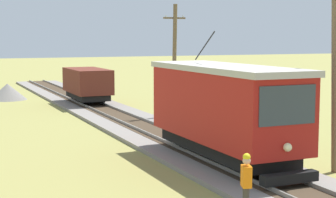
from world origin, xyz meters
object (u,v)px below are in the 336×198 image
at_px(freight_car, 87,84).
at_px(utility_pole_near_tram, 335,62).
at_px(track_worker, 246,182).
at_px(red_tram, 224,108).
at_px(utility_pole_mid, 174,60).
at_px(gravel_pile, 8,92).

height_order(freight_car, utility_pole_near_tram, utility_pole_near_tram).
height_order(utility_pole_near_tram, track_worker, utility_pole_near_tram).
xyz_separation_m(red_tram, freight_car, (-0.00, 19.76, -0.64)).
bearing_deg(freight_car, utility_pole_mid, -69.00).
distance_m(red_tram, utility_pole_mid, 12.06).
distance_m(red_tram, gravel_pile, 26.12).
relative_size(red_tram, gravel_pile, 2.89).
xyz_separation_m(gravel_pile, track_worker, (2.37, -31.21, 0.35)).
bearing_deg(gravel_pile, utility_pole_mid, -60.45).
bearing_deg(utility_pole_mid, red_tram, -105.18).
relative_size(utility_pole_near_tram, track_worker, 4.34).
bearing_deg(gravel_pile, freight_car, -50.55).
bearing_deg(freight_car, track_worker, -95.53).
bearing_deg(red_tram, utility_pole_near_tram, -37.75).
bearing_deg(track_worker, freight_car, 103.94).
relative_size(red_tram, utility_pole_mid, 1.25).
distance_m(utility_pole_near_tram, track_worker, 7.09).
xyz_separation_m(red_tram, gravel_pile, (-4.83, 25.62, -1.56)).
height_order(utility_pole_near_tram, gravel_pile, utility_pole_near_tram).
relative_size(freight_car, gravel_pile, 1.76).
height_order(red_tram, utility_pole_mid, utility_pole_mid).
distance_m(freight_car, utility_pole_near_tram, 22.54).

